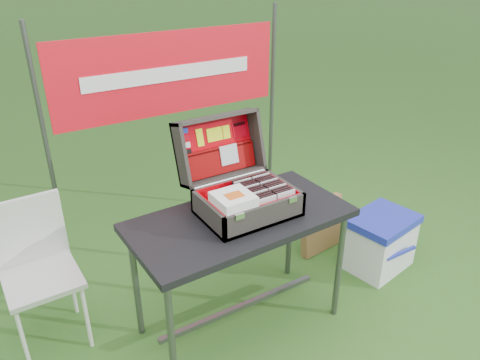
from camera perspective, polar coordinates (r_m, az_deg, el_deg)
ground at (r=3.00m, az=2.15°, el=-16.74°), size 80.00×80.00×0.00m
table at (r=2.74m, az=0.02°, el=-11.21°), size 1.22×0.63×0.75m
table_top at (r=2.54m, az=0.02°, el=-4.84°), size 1.22×0.63×0.04m
table_leg_fl at (r=2.41m, az=-8.36°, el=-18.60°), size 0.04×0.04×0.71m
table_leg_fr at (r=2.88m, az=11.97°, el=-10.31°), size 0.04×0.04×0.71m
table_leg_bl at (r=2.75m, az=-12.57°, el=-12.30°), size 0.04×0.04×0.71m
table_leg_br at (r=3.17m, az=6.08°, el=-6.03°), size 0.04×0.04×0.71m
table_brace at (r=2.90m, az=0.02°, el=-15.21°), size 1.05×0.03×0.03m
suitcase at (r=2.49m, az=0.23°, el=1.06°), size 0.51×0.52×0.46m
suitcase_base_bottom at (r=2.55m, az=0.94°, el=-3.93°), size 0.51×0.36×0.02m
suitcase_base_wall_front at (r=2.40m, az=3.15°, el=-4.49°), size 0.51×0.02×0.14m
suitcase_base_wall_back at (r=2.65m, az=-1.04°, el=-1.27°), size 0.51×0.02×0.14m
suitcase_base_wall_left at (r=2.42m, az=-3.92°, el=-4.27°), size 0.02×0.36×0.14m
suitcase_base_wall_right at (r=2.64m, az=5.38°, el=-1.44°), size 0.02×0.36×0.14m
suitcase_liner_floor at (r=2.54m, az=0.94°, el=-3.68°), size 0.47×0.32×0.01m
suitcase_latch_left at (r=2.29m, az=-0.03°, el=-4.46°), size 0.05×0.01×0.03m
suitcase_latch_right at (r=2.45m, az=6.45°, el=-2.38°), size 0.05×0.01×0.03m
suitcase_hinge at (r=2.63m, az=-1.16°, el=0.12°), size 0.45×0.02×0.02m
suitcase_lid_back at (r=2.70m, az=-3.04°, el=4.11°), size 0.51×0.12×0.35m
suitcase_lid_rim_far at (r=2.63m, az=-3.05°, el=7.68°), size 0.51×0.14×0.06m
suitcase_lid_rim_near at (r=2.68m, az=-1.90°, el=0.49°), size 0.51×0.14×0.06m
suitcase_lid_rim_left at (r=2.55m, az=-7.21°, el=2.93°), size 0.02×0.23×0.38m
suitcase_lid_rim_right at (r=2.77m, az=1.92°, el=5.06°), size 0.02×0.23×0.38m
suitcase_lid_liner at (r=2.69m, az=-2.91°, el=4.10°), size 0.46×0.09×0.31m
suitcase_liner_wall_front at (r=2.40m, az=2.98°, el=-4.15°), size 0.47×0.01×0.12m
suitcase_liner_wall_back at (r=2.63m, az=-0.90°, el=-1.19°), size 0.47×0.01×0.12m
suitcase_liner_wall_left at (r=2.42m, az=-3.65°, el=-3.99°), size 0.01×0.32×0.12m
suitcase_liner_wall_right at (r=2.63m, az=5.16°, el=-1.32°), size 0.01×0.32×0.12m
suitcase_lid_pocket at (r=2.69m, az=-2.45°, el=2.34°), size 0.45×0.07×0.15m
suitcase_pocket_edge at (r=2.67m, az=-2.63°, el=3.84°), size 0.44×0.02×0.02m
suitcase_pocket_cd at (r=2.69m, az=-1.35°, el=3.12°), size 0.11×0.04×0.11m
lid_sticker_cc_a at (r=2.60m, az=-6.88°, el=5.97°), size 0.05×0.01×0.03m
lid_sticker_cc_b at (r=2.60m, az=-6.72°, el=5.10°), size 0.05×0.01×0.03m
lid_sticker_cc_c at (r=2.60m, az=-6.57°, el=4.24°), size 0.05×0.01×0.03m
lid_sticker_cc_d at (r=2.61m, az=-6.42°, el=3.38°), size 0.05×0.01×0.03m
lid_card_neon_tall at (r=2.64m, az=-4.90°, el=5.17°), size 0.04×0.03×0.10m
lid_card_neon_main at (r=2.68m, az=-3.09°, el=5.57°), size 0.10×0.02×0.07m
lid_card_neon_small at (r=2.71m, az=-1.67°, el=5.88°), size 0.05×0.02×0.07m
lid_sticker_band at (r=2.76m, az=-0.04°, el=6.23°), size 0.09×0.03×0.09m
lid_sticker_band_bar at (r=2.75m, az=-0.13°, el=6.84°), size 0.08×0.01×0.02m
cd_left_0 at (r=2.43m, az=3.31°, el=-3.47°), size 0.11×0.01×0.13m
cd_left_1 at (r=2.44m, az=3.04°, el=-3.28°), size 0.11×0.01×0.13m
cd_left_2 at (r=2.46m, az=2.78°, el=-3.08°), size 0.11×0.01×0.13m
cd_left_3 at (r=2.47m, az=2.52°, el=-2.89°), size 0.11×0.01×0.13m
cd_left_4 at (r=2.48m, az=2.27°, el=-2.70°), size 0.11×0.01×0.13m
cd_left_5 at (r=2.50m, az=2.01°, el=-2.51°), size 0.11×0.01×0.13m
cd_left_6 at (r=2.51m, az=1.76°, el=-2.33°), size 0.11×0.01×0.13m
cd_left_7 at (r=2.53m, az=1.51°, el=-2.14°), size 0.11×0.01×0.13m
cd_left_8 at (r=2.54m, az=1.27°, el=-1.96°), size 0.11×0.01×0.13m
cd_left_9 at (r=2.56m, az=1.03°, el=-1.78°), size 0.11×0.01×0.13m
cd_left_10 at (r=2.57m, az=0.79°, el=-1.61°), size 0.11×0.01×0.13m
cd_left_11 at (r=2.59m, az=0.55°, el=-1.43°), size 0.11×0.01×0.13m
cd_left_12 at (r=2.60m, az=0.32°, el=-1.26°), size 0.11×0.01×0.13m
cd_left_13 at (r=2.62m, az=0.09°, el=-1.09°), size 0.11×0.01×0.13m
cd_right_0 at (r=2.49m, az=5.61°, el=-2.73°), size 0.11×0.01×0.13m
cd_right_1 at (r=2.51m, az=5.34°, el=-2.54°), size 0.11×0.01×0.13m
cd_right_2 at (r=2.52m, az=5.07°, el=-2.36°), size 0.11×0.01×0.13m
cd_right_3 at (r=2.53m, az=4.81°, el=-2.17°), size 0.11×0.01×0.13m
cd_right_4 at (r=2.55m, az=4.54°, el=-1.99°), size 0.11×0.01×0.13m
cd_right_5 at (r=2.56m, az=4.28°, el=-1.81°), size 0.11×0.01×0.13m
cd_right_6 at (r=2.58m, az=4.03°, el=-1.64°), size 0.11×0.01×0.13m
cd_right_7 at (r=2.59m, az=3.77°, el=-1.46°), size 0.11×0.01×0.13m
cd_right_8 at (r=2.60m, az=3.52°, el=-1.29°), size 0.11×0.01×0.13m
cd_right_9 at (r=2.62m, az=3.27°, el=-1.12°), size 0.11×0.01×0.13m
cd_right_10 at (r=2.63m, az=3.03°, el=-0.95°), size 0.11×0.01×0.13m
cd_right_11 at (r=2.65m, az=2.78°, el=-0.78°), size 0.11×0.01×0.13m
cd_right_12 at (r=2.66m, az=2.54°, el=-0.62°), size 0.11×0.01×0.13m
cd_right_13 at (r=2.68m, az=2.30°, el=-0.45°), size 0.11×0.01×0.13m
songbook_0 at (r=2.38m, az=-0.82°, el=-2.81°), size 0.19×0.19×0.00m
songbook_1 at (r=2.37m, az=-0.82°, el=-2.71°), size 0.19×0.19×0.00m
songbook_2 at (r=2.37m, az=-0.82°, el=-2.60°), size 0.19×0.19×0.00m
songbook_3 at (r=2.37m, az=-0.82°, el=-2.49°), size 0.19×0.19×0.00m
songbook_4 at (r=2.37m, az=-0.82°, el=-2.39°), size 0.19×0.19×0.00m
songbook_5 at (r=2.36m, az=-0.82°, el=-2.28°), size 0.19×0.19×0.00m
songbook_6 at (r=2.36m, az=-0.82°, el=-2.18°), size 0.19×0.19×0.00m
songbook_7 at (r=2.36m, az=-0.82°, el=-2.07°), size 0.19×0.19×0.00m
songbook_8 at (r=2.36m, az=-0.82°, el=-1.96°), size 0.19×0.19×0.00m
songbook_9 at (r=2.36m, az=-0.82°, el=-1.86°), size 0.19×0.19×0.00m
songbook_graphic at (r=2.35m, az=-0.70°, el=-1.87°), size 0.09×0.07×0.00m
cooler at (r=3.45m, az=16.68°, el=-7.23°), size 0.51×0.42×0.40m
cooler_body at (r=3.47m, az=16.62°, el=-7.61°), size 0.49×0.40×0.35m
cooler_lid at (r=3.36m, az=17.06°, el=-4.74°), size 0.51×0.42×0.05m
cooler_handle at (r=3.35m, az=19.03°, el=-8.41°), size 0.27×0.02×0.02m
chair at (r=2.82m, az=-22.95°, el=-11.22°), size 0.40×0.43×0.85m
chair_seat at (r=2.81m, az=-22.98°, el=-11.06°), size 0.39×0.39×0.03m
chair_backrest at (r=2.86m, az=-24.42°, el=-5.63°), size 0.39×0.04×0.41m
chair_leg_fl at (r=2.81m, az=-24.91°, el=-17.26°), size 0.02×0.02×0.43m
chair_leg_fr at (r=2.83m, az=-18.21°, el=-15.52°), size 0.02×0.02×0.43m
chair_leg_bl at (r=3.07m, az=-25.90°, el=-13.39°), size 0.02×0.02×0.43m
chair_leg_br at (r=3.09m, az=-19.84°, el=-11.85°), size 0.02×0.02×0.43m
chair_upright_right at (r=2.87m, az=-21.20°, el=-5.00°), size 0.02×0.02×0.41m
cardboard_box at (r=3.55m, az=9.93°, el=-5.44°), size 0.39×0.15×0.41m
banner_post_left at (r=3.16m, az=-22.19°, el=2.08°), size 0.03×0.03×1.70m
banner_post_right at (r=3.77m, az=3.85°, el=7.81°), size 0.03×0.03×1.70m
banner at (r=3.23m, az=-8.50°, el=12.74°), size 1.60×0.02×0.55m
banner_text at (r=3.22m, az=-8.41°, el=12.70°), size 1.20×0.00×0.10m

